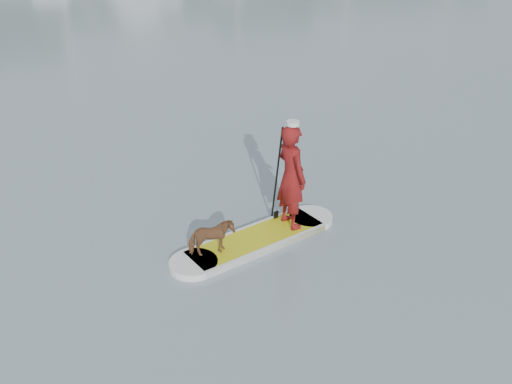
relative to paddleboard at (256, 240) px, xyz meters
name	(u,v)px	position (x,y,z in m)	size (l,w,h in m)	color
paddleboard	(256,240)	(0.00, 0.00, 0.00)	(3.24, 1.36, 0.12)	#C5C312
paddler	(291,177)	(0.73, 0.17, 1.01)	(0.69, 0.45, 1.89)	maroon
white_cap	(293,123)	(0.73, 0.17, 1.99)	(0.22, 0.22, 0.07)	silver
dog	(211,238)	(-0.87, -0.20, 0.37)	(0.34, 0.74, 0.62)	brown
paddle	(277,185)	(0.59, 0.45, 0.74)	(0.10, 0.30, 2.00)	black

